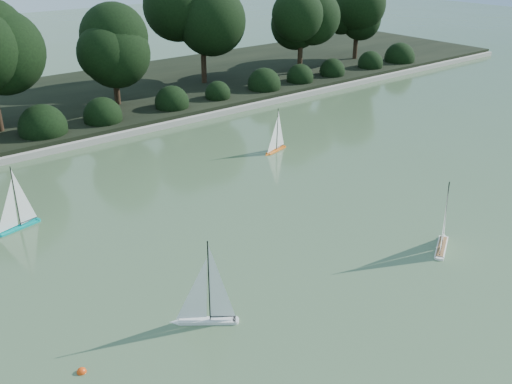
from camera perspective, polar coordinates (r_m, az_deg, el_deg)
ground at (r=11.02m, az=8.55°, el=-6.44°), size 80.00×80.00×0.00m
pond_coping at (r=17.74m, az=-13.05°, el=5.74°), size 40.00×0.35×0.18m
far_bank at (r=21.26m, az=-17.94°, el=8.46°), size 40.00×8.00×0.30m
tree_line at (r=19.80m, az=-13.74°, el=15.24°), size 26.31×3.93×4.39m
shrub_hedge at (r=18.41m, az=-14.41°, el=7.47°), size 29.10×1.10×1.10m
sailboat_white_a at (r=9.15m, az=-5.46°, el=-11.62°), size 0.97×0.79×1.52m
sailboat_white_b at (r=11.72m, az=18.23°, el=-4.19°), size 1.04×0.67×1.52m
sailboat_orange at (r=16.00m, az=1.87°, el=4.76°), size 0.95×0.37×1.30m
sailboat_teal at (r=12.76m, az=-23.07°, el=-2.58°), size 1.07×0.40×1.47m
race_buoy at (r=8.74m, az=-17.04°, el=-16.84°), size 0.14×0.14×0.14m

